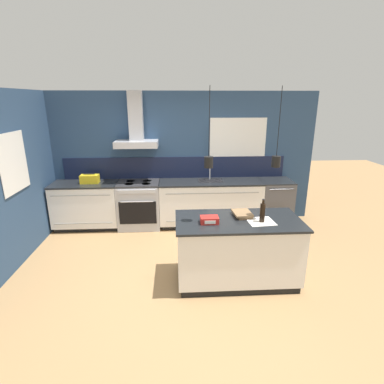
{
  "coord_description": "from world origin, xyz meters",
  "views": [
    {
      "loc": [
        -0.01,
        -3.93,
        2.45
      ],
      "look_at": [
        0.25,
        0.55,
        1.05
      ],
      "focal_mm": 28.0,
      "sensor_mm": 36.0,
      "label": 1
    }
  ],
  "objects": [
    {
      "name": "paper_pile",
      "position": [
        1.1,
        -0.36,
        0.91
      ],
      "size": [
        0.36,
        0.34,
        0.01
      ],
      "color": "silver",
      "rests_on": "kitchen_island"
    },
    {
      "name": "counter_run_left",
      "position": [
        -1.75,
        1.69,
        0.46
      ],
      "size": [
        1.25,
        0.64,
        0.91
      ],
      "color": "black",
      "rests_on": "ground_plane"
    },
    {
      "name": "kitchen_island",
      "position": [
        0.83,
        -0.28,
        0.46
      ],
      "size": [
        1.68,
        0.85,
        0.91
      ],
      "color": "black",
      "rests_on": "ground_plane"
    },
    {
      "name": "dishwasher",
      "position": [
        1.99,
        1.69,
        0.46
      ],
      "size": [
        0.61,
        0.65,
        0.91
      ],
      "color": "#4C4C51",
      "rests_on": "ground_plane"
    },
    {
      "name": "red_supply_box",
      "position": [
        0.42,
        -0.36,
        0.95
      ],
      "size": [
        0.23,
        0.17,
        0.08
      ],
      "color": "red",
      "rests_on": "kitchen_island"
    },
    {
      "name": "book_stack",
      "position": [
        0.9,
        -0.16,
        0.94
      ],
      "size": [
        0.26,
        0.32,
        0.06
      ],
      "color": "olive",
      "rests_on": "kitchen_island"
    },
    {
      "name": "oven_range",
      "position": [
        -0.72,
        1.69,
        0.46
      ],
      "size": [
        0.81,
        0.66,
        0.91
      ],
      "color": "#B5B5BA",
      "rests_on": "ground_plane"
    },
    {
      "name": "ground_plane",
      "position": [
        0.0,
        0.0,
        0.0
      ],
      "size": [
        16.0,
        16.0,
        0.0
      ],
      "primitive_type": "plane",
      "color": "#A87F51",
      "rests_on": "ground"
    },
    {
      "name": "wall_back",
      "position": [
        -0.04,
        2.0,
        1.35
      ],
      "size": [
        5.6,
        2.42,
        2.6
      ],
      "color": "navy",
      "rests_on": "ground_plane"
    },
    {
      "name": "wall_left",
      "position": [
        -2.43,
        0.7,
        1.3
      ],
      "size": [
        0.08,
        3.8,
        2.6
      ],
      "color": "navy",
      "rests_on": "ground_plane"
    },
    {
      "name": "bottle_on_island",
      "position": [
        1.11,
        -0.37,
        1.04
      ],
      "size": [
        0.07,
        0.07,
        0.32
      ],
      "color": "black",
      "rests_on": "kitchen_island"
    },
    {
      "name": "yellow_toolbox",
      "position": [
        -1.64,
        1.69,
        0.99
      ],
      "size": [
        0.34,
        0.18,
        0.19
      ],
      "color": "gold",
      "rests_on": "counter_run_left"
    },
    {
      "name": "counter_run_sink",
      "position": [
        0.69,
        1.69,
        0.46
      ],
      "size": [
        2.02,
        0.64,
        1.28
      ],
      "color": "black",
      "rests_on": "ground_plane"
    }
  ]
}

